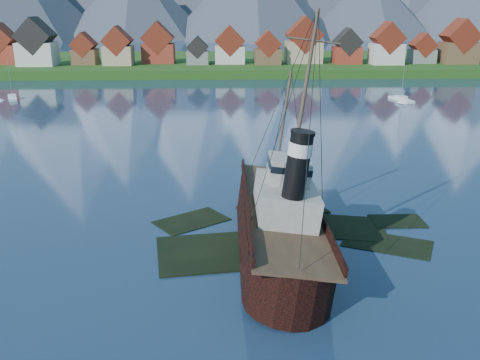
{
  "coord_description": "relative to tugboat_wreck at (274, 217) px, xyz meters",
  "views": [
    {
      "loc": [
        -5.36,
        -51.91,
        24.02
      ],
      "look_at": [
        -3.33,
        6.0,
        5.0
      ],
      "focal_mm": 40.0,
      "sensor_mm": 36.0,
      "label": 1
    }
  ],
  "objects": [
    {
      "name": "shoal",
      "position": [
        1.84,
        3.06,
        -3.51
      ],
      "size": [
        31.71,
        21.24,
        1.14
      ],
      "color": "black",
      "rests_on": "ground"
    },
    {
      "name": "ground",
      "position": [
        0.07,
        0.91,
        -3.17
      ],
      "size": [
        1400.0,
        1400.0,
        0.0
      ],
      "primitive_type": "plane",
      "color": "#1A2E49",
      "rests_on": "ground"
    },
    {
      "name": "tugboat_wreck",
      "position": [
        0.0,
        0.0,
        0.0
      ],
      "size": [
        7.4,
        31.89,
        25.27
      ],
      "rotation": [
        0.0,
        0.12,
        -0.01
      ],
      "color": "black",
      "rests_on": "ground"
    },
    {
      "name": "sailboat_e",
      "position": [
        42.1,
        87.62,
        -2.93
      ],
      "size": [
        4.47,
        9.63,
        10.84
      ],
      "rotation": [
        0.0,
        0.0,
        0.24
      ],
      "color": "white",
      "rests_on": "ground"
    },
    {
      "name": "shore_bank",
      "position": [
        0.07,
        170.91,
        -3.17
      ],
      "size": [
        600.0,
        80.0,
        3.2
      ],
      "primitive_type": "cube",
      "color": "#214012",
      "rests_on": "ground"
    },
    {
      "name": "seawall",
      "position": [
        0.07,
        132.91,
        -3.17
      ],
      "size": [
        600.0,
        2.5,
        2.0
      ],
      "primitive_type": "cube",
      "color": "#3F3D38",
      "rests_on": "ground"
    },
    {
      "name": "sailboat_c",
      "position": [
        -61.33,
        93.82,
        -2.93
      ],
      "size": [
        4.96,
        8.34,
        10.54
      ],
      "rotation": [
        0.0,
        0.0,
        0.38
      ],
      "color": "white",
      "rests_on": "ground"
    },
    {
      "name": "town",
      "position": [
        -33.05,
        153.09,
        5.82
      ],
      "size": [
        250.96,
        16.69,
        17.3
      ],
      "color": "maroon",
      "rests_on": "ground"
    }
  ]
}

